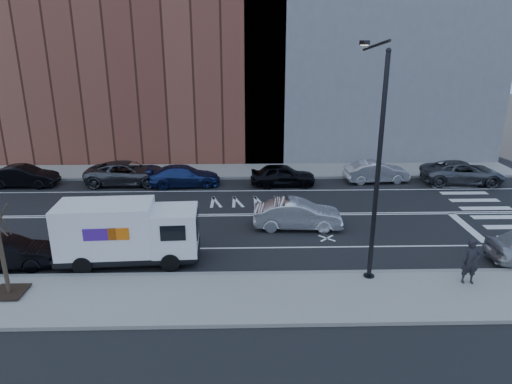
{
  "coord_description": "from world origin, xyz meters",
  "views": [
    {
      "loc": [
        1.98,
        -23.83,
        9.28
      ],
      "look_at": [
        2.57,
        -0.16,
        1.4
      ],
      "focal_mm": 32.0,
      "sensor_mm": 36.0,
      "label": 1
    }
  ],
  "objects_px": {
    "far_parked_b": "(24,176)",
    "driving_sedan": "(297,214)",
    "fedex_van": "(127,232)",
    "pedestrian": "(471,261)"
  },
  "relations": [
    {
      "from": "far_parked_b",
      "to": "driving_sedan",
      "type": "bearing_deg",
      "value": -112.12
    },
    {
      "from": "far_parked_b",
      "to": "fedex_van",
      "type": "bearing_deg",
      "value": -138.15
    },
    {
      "from": "fedex_van",
      "to": "driving_sedan",
      "type": "distance_m",
      "value": 8.66
    },
    {
      "from": "fedex_van",
      "to": "far_parked_b",
      "type": "xyz_separation_m",
      "value": [
        -9.6,
        11.24,
        -0.73
      ]
    },
    {
      "from": "far_parked_b",
      "to": "pedestrian",
      "type": "bearing_deg",
      "value": -118.79
    },
    {
      "from": "driving_sedan",
      "to": "pedestrian",
      "type": "xyz_separation_m",
      "value": [
        6.1,
        -6.09,
        0.33
      ]
    },
    {
      "from": "fedex_van",
      "to": "driving_sedan",
      "type": "bearing_deg",
      "value": 22.27
    },
    {
      "from": "driving_sedan",
      "to": "pedestrian",
      "type": "height_order",
      "value": "pedestrian"
    },
    {
      "from": "driving_sedan",
      "to": "pedestrian",
      "type": "distance_m",
      "value": 8.63
    },
    {
      "from": "fedex_van",
      "to": "pedestrian",
      "type": "relative_size",
      "value": 3.3
    }
  ]
}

